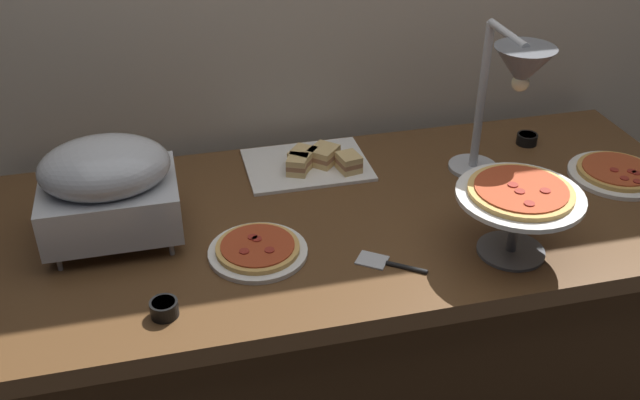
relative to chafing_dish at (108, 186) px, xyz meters
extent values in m
cube|color=brown|center=(0.63, -0.02, -0.18)|extent=(1.90, 0.84, 0.05)
cube|color=#3C2715|center=(0.63, -0.02, -0.56)|extent=(1.75, 0.74, 0.71)
cylinder|color=#B7BABF|center=(-0.13, -0.10, -0.13)|extent=(0.01, 0.01, 0.04)
cylinder|color=#B7BABF|center=(0.13, -0.10, -0.13)|extent=(0.01, 0.01, 0.04)
cylinder|color=#B7BABF|center=(-0.13, 0.10, -0.13)|extent=(0.01, 0.01, 0.04)
cylinder|color=#B7BABF|center=(0.13, 0.10, -0.13)|extent=(0.01, 0.01, 0.04)
cube|color=#B7BABF|center=(0.00, 0.00, -0.05)|extent=(0.32, 0.25, 0.12)
ellipsoid|color=#B7BABF|center=(0.00, 0.00, 0.05)|extent=(0.31, 0.24, 0.13)
cylinder|color=#B7BABF|center=(1.00, 0.12, -0.15)|extent=(0.14, 0.14, 0.01)
cylinder|color=#B7BABF|center=(1.00, 0.12, 0.07)|extent=(0.02, 0.02, 0.42)
cylinder|color=#B7BABF|center=(1.00, 0.02, 0.28)|extent=(0.02, 0.19, 0.02)
cone|color=#595B60|center=(1.00, -0.07, 0.23)|extent=(0.15, 0.15, 0.10)
sphere|color=#F9EAB2|center=(1.00, -0.07, 0.19)|extent=(0.04, 0.04, 0.04)
cylinder|color=white|center=(0.33, -0.15, -0.15)|extent=(0.24, 0.24, 0.01)
cylinder|color=#DBA856|center=(0.33, -0.15, -0.13)|extent=(0.20, 0.20, 0.01)
cylinder|color=#AD3D1E|center=(0.33, -0.15, -0.13)|extent=(0.18, 0.18, 0.00)
cylinder|color=maroon|center=(0.29, -0.17, -0.12)|extent=(0.02, 0.02, 0.00)
cylinder|color=maroon|center=(0.35, -0.18, -0.12)|extent=(0.02, 0.02, 0.00)
cylinder|color=maroon|center=(0.33, -0.13, -0.12)|extent=(0.02, 0.02, 0.00)
cylinder|color=maroon|center=(0.32, -0.12, -0.12)|extent=(0.02, 0.02, 0.00)
cylinder|color=white|center=(1.38, -0.03, -0.15)|extent=(0.27, 0.27, 0.01)
cylinder|color=gold|center=(1.38, -0.03, -0.13)|extent=(0.22, 0.22, 0.01)
cylinder|color=#B74723|center=(1.38, -0.03, -0.13)|extent=(0.19, 0.19, 0.00)
cylinder|color=maroon|center=(1.37, -0.08, -0.12)|extent=(0.02, 0.02, 0.00)
cylinder|color=maroon|center=(1.41, -0.05, -0.12)|extent=(0.02, 0.02, 0.00)
cylinder|color=maroon|center=(1.37, -0.03, -0.12)|extent=(0.02, 0.02, 0.00)
cylinder|color=maroon|center=(1.39, -0.10, -0.12)|extent=(0.02, 0.02, 0.00)
cylinder|color=maroon|center=(1.42, -0.06, -0.12)|extent=(0.02, 0.02, 0.00)
cylinder|color=#595B60|center=(0.93, -0.29, -0.07)|extent=(0.02, 0.02, 0.15)
cylinder|color=#595B60|center=(0.93, -0.29, -0.15)|extent=(0.16, 0.16, 0.01)
cylinder|color=white|center=(0.93, -0.29, 0.01)|extent=(0.30, 0.30, 0.01)
cylinder|color=#DBA856|center=(0.93, -0.29, 0.02)|extent=(0.24, 0.24, 0.01)
cylinder|color=#AD3D1E|center=(0.93, -0.29, 0.03)|extent=(0.21, 0.21, 0.00)
cylinder|color=maroon|center=(0.91, -0.27, 0.03)|extent=(0.02, 0.02, 0.00)
cylinder|color=maroon|center=(0.91, -0.30, 0.03)|extent=(0.02, 0.02, 0.00)
cylinder|color=maroon|center=(0.97, -0.31, 0.03)|extent=(0.02, 0.02, 0.00)
cylinder|color=maroon|center=(0.91, -0.35, 0.03)|extent=(0.02, 0.02, 0.00)
cube|color=white|center=(0.54, 0.24, -0.15)|extent=(0.35, 0.26, 0.01)
cube|color=tan|center=(0.50, 0.20, -0.13)|extent=(0.08, 0.08, 0.02)
cube|color=#9E6642|center=(0.50, 0.20, -0.12)|extent=(0.08, 0.08, 0.01)
cube|color=tan|center=(0.50, 0.20, -0.10)|extent=(0.08, 0.08, 0.02)
cube|color=tan|center=(0.59, 0.24, -0.13)|extent=(0.11, 0.11, 0.02)
cube|color=#9E6642|center=(0.59, 0.24, -0.12)|extent=(0.11, 0.11, 0.01)
cube|color=tan|center=(0.59, 0.24, -0.10)|extent=(0.11, 0.11, 0.02)
cube|color=tan|center=(0.65, 0.18, -0.13)|extent=(0.07, 0.08, 0.02)
cube|color=#9E6642|center=(0.65, 0.18, -0.12)|extent=(0.07, 0.08, 0.01)
cube|color=tan|center=(0.65, 0.18, -0.10)|extent=(0.07, 0.08, 0.02)
cube|color=tan|center=(0.53, 0.24, -0.13)|extent=(0.10, 0.10, 0.02)
cube|color=#9E6642|center=(0.53, 0.24, -0.12)|extent=(0.10, 0.10, 0.01)
cube|color=tan|center=(0.53, 0.24, -0.10)|extent=(0.10, 0.10, 0.02)
cylinder|color=black|center=(1.23, 0.22, -0.13)|extent=(0.06, 0.06, 0.03)
cylinder|color=maroon|center=(1.23, 0.22, -0.12)|extent=(0.05, 0.05, 0.01)
cylinder|color=black|center=(0.10, -0.32, -0.13)|extent=(0.06, 0.06, 0.04)
cylinder|color=maroon|center=(0.10, -0.32, -0.12)|extent=(0.05, 0.05, 0.01)
cube|color=#B7BABF|center=(0.59, -0.24, -0.15)|extent=(0.09, 0.09, 0.00)
cylinder|color=black|center=(0.66, -0.29, -0.15)|extent=(0.09, 0.07, 0.01)
camera|label=1|loc=(0.14, -1.55, 0.88)|focal=40.53mm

